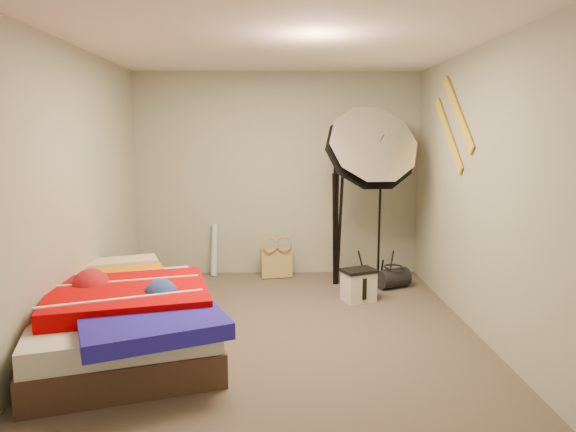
{
  "coord_description": "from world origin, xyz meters",
  "views": [
    {
      "loc": [
        -0.01,
        -4.37,
        1.73
      ],
      "look_at": [
        0.1,
        0.6,
        0.95
      ],
      "focal_mm": 32.0,
      "sensor_mm": 36.0,
      "label": 1
    }
  ],
  "objects_px": {
    "duffel_bag": "(393,278)",
    "camera_tripod": "(337,215)",
    "tote_bag": "(276,262)",
    "photo_umbrella": "(370,151)",
    "bed": "(124,315)",
    "wrapping_roll": "(214,250)",
    "camera_case": "(359,286)"
  },
  "relations": [
    {
      "from": "duffel_bag",
      "to": "camera_tripod",
      "type": "relative_size",
      "value": 0.25
    },
    {
      "from": "tote_bag",
      "to": "photo_umbrella",
      "type": "relative_size",
      "value": 0.17
    },
    {
      "from": "tote_bag",
      "to": "bed",
      "type": "height_order",
      "value": "bed"
    },
    {
      "from": "bed",
      "to": "photo_umbrella",
      "type": "bearing_deg",
      "value": 36.39
    },
    {
      "from": "tote_bag",
      "to": "bed",
      "type": "xyz_separation_m",
      "value": [
        -1.24,
        -2.12,
        0.09
      ]
    },
    {
      "from": "wrapping_roll",
      "to": "duffel_bag",
      "type": "xyz_separation_m",
      "value": [
        2.11,
        -0.59,
        -0.21
      ]
    },
    {
      "from": "camera_tripod",
      "to": "bed",
      "type": "bearing_deg",
      "value": -136.98
    },
    {
      "from": "wrapping_roll",
      "to": "camera_case",
      "type": "bearing_deg",
      "value": -32.7
    },
    {
      "from": "bed",
      "to": "photo_umbrella",
      "type": "height_order",
      "value": "photo_umbrella"
    },
    {
      "from": "camera_tripod",
      "to": "wrapping_roll",
      "type": "bearing_deg",
      "value": 163.92
    },
    {
      "from": "bed",
      "to": "photo_umbrella",
      "type": "relative_size",
      "value": 1.04
    },
    {
      "from": "tote_bag",
      "to": "bed",
      "type": "relative_size",
      "value": 0.17
    },
    {
      "from": "wrapping_roll",
      "to": "duffel_bag",
      "type": "relative_size",
      "value": 1.76
    },
    {
      "from": "tote_bag",
      "to": "camera_tripod",
      "type": "relative_size",
      "value": 0.26
    },
    {
      "from": "photo_umbrella",
      "to": "camera_tripod",
      "type": "bearing_deg",
      "value": 160.02
    },
    {
      "from": "duffel_bag",
      "to": "photo_umbrella",
      "type": "distance_m",
      "value": 1.48
    },
    {
      "from": "duffel_bag",
      "to": "bed",
      "type": "bearing_deg",
      "value": -172.73
    },
    {
      "from": "bed",
      "to": "camera_tripod",
      "type": "distance_m",
      "value": 2.71
    },
    {
      "from": "duffel_bag",
      "to": "bed",
      "type": "xyz_separation_m",
      "value": [
        -2.58,
        -1.64,
        0.17
      ]
    },
    {
      "from": "tote_bag",
      "to": "bed",
      "type": "distance_m",
      "value": 2.46
    },
    {
      "from": "tote_bag",
      "to": "duffel_bag",
      "type": "xyz_separation_m",
      "value": [
        1.34,
        -0.48,
        -0.08
      ]
    },
    {
      "from": "wrapping_roll",
      "to": "camera_case",
      "type": "height_order",
      "value": "wrapping_roll"
    },
    {
      "from": "bed",
      "to": "camera_tripod",
      "type": "relative_size",
      "value": 1.57
    },
    {
      "from": "wrapping_roll",
      "to": "duffel_bag",
      "type": "height_order",
      "value": "wrapping_roll"
    },
    {
      "from": "camera_case",
      "to": "duffel_bag",
      "type": "distance_m",
      "value": 0.66
    },
    {
      "from": "wrapping_roll",
      "to": "duffel_bag",
      "type": "distance_m",
      "value": 2.21
    },
    {
      "from": "camera_tripod",
      "to": "duffel_bag",
      "type": "bearing_deg",
      "value": -14.77
    },
    {
      "from": "bed",
      "to": "photo_umbrella",
      "type": "xyz_separation_m",
      "value": [
        2.29,
        1.69,
        1.28
      ]
    },
    {
      "from": "camera_tripod",
      "to": "camera_case",
      "type": "bearing_deg",
      "value": -74.92
    },
    {
      "from": "camera_tripod",
      "to": "photo_umbrella",
      "type": "bearing_deg",
      "value": -19.98
    },
    {
      "from": "camera_case",
      "to": "bed",
      "type": "bearing_deg",
      "value": -173.11
    },
    {
      "from": "tote_bag",
      "to": "camera_case",
      "type": "distance_m",
      "value": 1.28
    }
  ]
}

